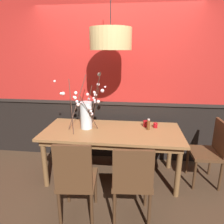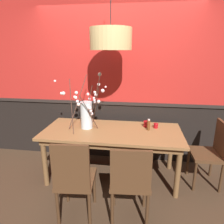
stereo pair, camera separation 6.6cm
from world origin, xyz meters
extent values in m
plane|color=#422D1E|center=(0.00, 0.00, 0.00)|extent=(24.00, 24.00, 0.00)
cube|color=black|center=(0.00, 0.65, 0.49)|extent=(4.87, 0.12, 0.98)
cube|color=black|center=(0.00, 0.64, 1.00)|extent=(4.87, 0.14, 0.05)
cube|color=#B2231E|center=(0.00, 0.65, 1.88)|extent=(4.87, 0.12, 1.81)
cube|color=olive|center=(0.00, 0.00, 0.73)|extent=(1.96, 0.87, 0.04)
cube|color=brown|center=(0.00, 0.00, 0.67)|extent=(1.85, 0.76, 0.08)
cylinder|color=brown|center=(-0.89, -0.34, 0.35)|extent=(0.07, 0.07, 0.71)
cylinder|color=brown|center=(0.89, -0.34, 0.35)|extent=(0.07, 0.07, 0.71)
cylinder|color=brown|center=(-0.89, 0.34, 0.35)|extent=(0.07, 0.07, 0.71)
cylinder|color=brown|center=(0.89, 0.34, 0.35)|extent=(0.07, 0.07, 0.71)
cube|color=#4C301C|center=(-0.29, -0.80, 0.46)|extent=(0.44, 0.47, 0.04)
cube|color=#4C301C|center=(-0.27, -0.99, 0.73)|extent=(0.38, 0.07, 0.50)
cylinder|color=#412917|center=(-0.47, -0.62, 0.22)|extent=(0.04, 0.04, 0.44)
cylinder|color=#412917|center=(-0.13, -0.59, 0.22)|extent=(0.04, 0.04, 0.44)
cylinder|color=#412917|center=(-0.44, -1.00, 0.22)|extent=(0.04, 0.04, 0.44)
cylinder|color=#412917|center=(-0.10, -0.97, 0.22)|extent=(0.04, 0.04, 0.44)
cube|color=#4C301C|center=(0.31, -0.76, 0.46)|extent=(0.46, 0.42, 0.04)
cube|color=#4C301C|center=(0.32, -0.93, 0.70)|extent=(0.41, 0.07, 0.44)
cylinder|color=#412917|center=(0.11, -0.61, 0.22)|extent=(0.04, 0.04, 0.44)
cylinder|color=#412917|center=(0.48, -0.58, 0.22)|extent=(0.04, 0.04, 0.44)
cylinder|color=#412917|center=(0.14, -0.93, 0.22)|extent=(0.04, 0.04, 0.44)
cylinder|color=#412917|center=(0.50, -0.90, 0.22)|extent=(0.04, 0.04, 0.44)
cube|color=#4C301C|center=(0.28, 0.79, 0.46)|extent=(0.43, 0.42, 0.04)
cube|color=#4C301C|center=(0.27, 0.98, 0.72)|extent=(0.41, 0.04, 0.46)
cylinder|color=#412917|center=(0.46, 0.61, 0.22)|extent=(0.04, 0.04, 0.44)
cylinder|color=#412917|center=(0.09, 0.61, 0.22)|extent=(0.04, 0.04, 0.44)
cylinder|color=#412917|center=(0.46, 0.97, 0.22)|extent=(0.04, 0.04, 0.44)
cylinder|color=#412917|center=(0.09, 0.97, 0.22)|extent=(0.04, 0.04, 0.44)
cube|color=#4C301C|center=(1.31, 0.02, 0.45)|extent=(0.41, 0.45, 0.04)
cube|color=#4C301C|center=(1.49, 0.02, 0.70)|extent=(0.05, 0.42, 0.45)
cylinder|color=#412917|center=(1.15, -0.18, 0.22)|extent=(0.04, 0.04, 0.43)
cylinder|color=#412917|center=(1.14, 0.20, 0.22)|extent=(0.04, 0.04, 0.43)
cylinder|color=#412917|center=(1.48, -0.17, 0.22)|extent=(0.04, 0.04, 0.43)
cylinder|color=#412917|center=(1.48, 0.21, 0.22)|extent=(0.04, 0.04, 0.43)
cylinder|color=silver|center=(-0.38, 0.05, 0.94)|extent=(0.17, 0.17, 0.39)
cylinder|color=silver|center=(-0.38, 0.05, 0.79)|extent=(0.15, 0.15, 0.09)
cylinder|color=#472D23|center=(-0.27, 0.15, 1.16)|extent=(0.24, 0.21, 0.81)
sphere|color=white|center=(-0.27, 0.19, 1.21)|extent=(0.05, 0.05, 0.05)
sphere|color=white|center=(-0.22, 0.24, 1.51)|extent=(0.05, 0.05, 0.05)
sphere|color=white|center=(-0.29, 0.15, 1.17)|extent=(0.03, 0.03, 0.03)
sphere|color=white|center=(-0.23, 0.23, 1.36)|extent=(0.04, 0.04, 0.04)
sphere|color=white|center=(-0.28, 0.19, 1.25)|extent=(0.04, 0.04, 0.04)
cylinder|color=#472D23|center=(-0.31, -0.05, 1.00)|extent=(0.21, 0.18, 0.51)
sphere|color=white|center=(-0.28, -0.09, 1.05)|extent=(0.04, 0.04, 0.04)
sphere|color=white|center=(-0.30, -0.09, 1.09)|extent=(0.05, 0.05, 0.05)
sphere|color=white|center=(-0.22, -0.13, 1.21)|extent=(0.03, 0.03, 0.03)
sphere|color=white|center=(-0.21, -0.12, 1.18)|extent=(0.03, 0.03, 0.03)
sphere|color=white|center=(-0.28, -0.04, 0.99)|extent=(0.05, 0.05, 0.05)
cylinder|color=#472D23|center=(-0.57, -0.03, 1.10)|extent=(0.16, 0.39, 0.70)
sphere|color=white|center=(-0.74, -0.13, 1.45)|extent=(0.03, 0.03, 0.03)
sphere|color=white|center=(-0.68, -0.09, 1.28)|extent=(0.04, 0.04, 0.04)
sphere|color=white|center=(-0.66, -0.07, 1.28)|extent=(0.05, 0.05, 0.05)
cylinder|color=#472D23|center=(-0.27, 0.15, 1.05)|extent=(0.17, 0.28, 0.60)
sphere|color=white|center=(-0.17, 0.20, 1.27)|extent=(0.06, 0.06, 0.06)
sphere|color=white|center=(-0.13, 0.26, 1.32)|extent=(0.03, 0.03, 0.03)
sphere|color=white|center=(-0.22, 0.16, 1.12)|extent=(0.05, 0.05, 0.05)
cylinder|color=#472D23|center=(-0.52, 0.13, 1.12)|extent=(0.20, 0.37, 0.75)
sphere|color=white|center=(-0.50, 0.09, 1.09)|extent=(0.05, 0.05, 0.05)
sphere|color=white|center=(-0.58, 0.13, 1.19)|extent=(0.03, 0.03, 0.03)
sphere|color=white|center=(-0.56, 0.18, 1.24)|extent=(0.05, 0.05, 0.05)
sphere|color=white|center=(-0.56, 0.15, 1.17)|extent=(0.05, 0.05, 0.05)
sphere|color=white|center=(-0.53, 0.12, 1.12)|extent=(0.04, 0.04, 0.04)
cylinder|color=#472D23|center=(-0.38, 0.14, 1.05)|extent=(0.16, 0.03, 0.61)
sphere|color=white|center=(-0.36, 0.17, 1.15)|extent=(0.04, 0.04, 0.04)
sphere|color=white|center=(-0.39, 0.19, 1.22)|extent=(0.04, 0.04, 0.04)
sphere|color=white|center=(-0.37, 0.16, 1.08)|extent=(0.05, 0.05, 0.05)
sphere|color=white|center=(-0.40, 0.15, 1.04)|extent=(0.03, 0.03, 0.03)
cylinder|color=#9E0F14|center=(0.48, 0.21, 0.79)|extent=(0.07, 0.07, 0.09)
torus|color=red|center=(0.48, 0.21, 0.83)|extent=(0.08, 0.08, 0.01)
cylinder|color=silver|center=(0.48, 0.21, 0.78)|extent=(0.05, 0.05, 0.05)
cylinder|color=#9E0F14|center=(0.62, 0.18, 0.78)|extent=(0.06, 0.06, 0.07)
torus|color=red|center=(0.62, 0.18, 0.81)|extent=(0.07, 0.07, 0.01)
cylinder|color=silver|center=(0.62, 0.18, 0.77)|extent=(0.04, 0.04, 0.04)
cylinder|color=brown|center=(0.51, 0.08, 0.82)|extent=(0.04, 0.04, 0.15)
cylinder|color=beige|center=(0.51, 0.08, 0.90)|extent=(0.03, 0.03, 0.02)
cylinder|color=tan|center=(-0.02, 0.05, 1.98)|extent=(0.54, 0.54, 0.27)
sphere|color=#F9EAB7|center=(-0.02, 0.05, 1.94)|extent=(0.14, 0.14, 0.14)
camera|label=1|loc=(0.32, -2.70, 1.83)|focal=32.82mm
camera|label=2|loc=(0.39, -2.69, 1.83)|focal=32.82mm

